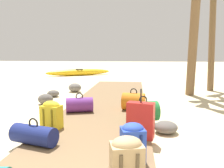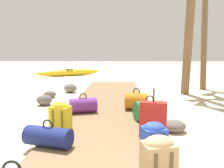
{
  "view_description": "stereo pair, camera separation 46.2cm",
  "coord_description": "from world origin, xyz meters",
  "px_view_note": "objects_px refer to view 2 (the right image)",
  "views": [
    {
      "loc": [
        0.7,
        -1.08,
        1.41
      ],
      "look_at": [
        0.06,
        5.21,
        0.55
      ],
      "focal_mm": 38.01,
      "sensor_mm": 36.0,
      "label": 1
    },
    {
      "loc": [
        0.24,
        -1.11,
        1.41
      ],
      "look_at": [
        0.06,
        5.21,
        0.55
      ],
      "focal_mm": 38.01,
      "sensor_mm": 36.0,
      "label": 2
    }
  ],
  "objects_px": {
    "duffel_bag_purple": "(83,105)",
    "kayak": "(69,72)",
    "backpack_tan": "(158,162)",
    "suitcase_red": "(153,120)",
    "backpack_yellow": "(60,115)",
    "duffel_bag_green": "(149,111)",
    "duffel_bag_navy": "(48,137)",
    "backpack_blue": "(154,140)",
    "duffel_bag_orange": "(136,101)"
  },
  "relations": [
    {
      "from": "kayak",
      "to": "duffel_bag_green",
      "type": "bearing_deg",
      "value": -69.24
    },
    {
      "from": "duffel_bag_green",
      "to": "kayak",
      "type": "xyz_separation_m",
      "value": [
        -3.55,
        9.35,
        -0.08
      ]
    },
    {
      "from": "backpack_tan",
      "to": "duffel_bag_navy",
      "type": "bearing_deg",
      "value": 143.45
    },
    {
      "from": "suitcase_red",
      "to": "kayak",
      "type": "xyz_separation_m",
      "value": [
        -3.48,
        10.28,
        -0.16
      ]
    },
    {
      "from": "backpack_yellow",
      "to": "duffel_bag_orange",
      "type": "height_order",
      "value": "duffel_bag_orange"
    },
    {
      "from": "backpack_yellow",
      "to": "duffel_bag_purple",
      "type": "height_order",
      "value": "backpack_yellow"
    },
    {
      "from": "suitcase_red",
      "to": "duffel_bag_navy",
      "type": "bearing_deg",
      "value": -164.87
    },
    {
      "from": "kayak",
      "to": "suitcase_red",
      "type": "bearing_deg",
      "value": -71.29
    },
    {
      "from": "suitcase_red",
      "to": "kayak",
      "type": "height_order",
      "value": "suitcase_red"
    },
    {
      "from": "duffel_bag_orange",
      "to": "kayak",
      "type": "xyz_separation_m",
      "value": [
        -3.35,
        8.49,
        -0.08
      ]
    },
    {
      "from": "duffel_bag_purple",
      "to": "kayak",
      "type": "xyz_separation_m",
      "value": [
        -2.16,
        8.8,
        -0.05
      ]
    },
    {
      "from": "backpack_blue",
      "to": "duffel_bag_navy",
      "type": "bearing_deg",
      "value": 164.77
    },
    {
      "from": "backpack_yellow",
      "to": "duffel_bag_purple",
      "type": "bearing_deg",
      "value": 79.72
    },
    {
      "from": "backpack_tan",
      "to": "duffel_bag_purple",
      "type": "xyz_separation_m",
      "value": [
        -1.16,
        2.92,
        -0.12
      ]
    },
    {
      "from": "backpack_yellow",
      "to": "backpack_blue",
      "type": "distance_m",
      "value": 1.81
    },
    {
      "from": "backpack_tan",
      "to": "kayak",
      "type": "distance_m",
      "value": 12.18
    },
    {
      "from": "duffel_bag_green",
      "to": "backpack_tan",
      "type": "relative_size",
      "value": 1.2
    },
    {
      "from": "duffel_bag_purple",
      "to": "duffel_bag_orange",
      "type": "xyz_separation_m",
      "value": [
        1.19,
        0.31,
        0.03
      ]
    },
    {
      "from": "backpack_blue",
      "to": "backpack_tan",
      "type": "height_order",
      "value": "backpack_tan"
    },
    {
      "from": "backpack_yellow",
      "to": "backpack_tan",
      "type": "bearing_deg",
      "value": -51.76
    },
    {
      "from": "duffel_bag_green",
      "to": "backpack_blue",
      "type": "bearing_deg",
      "value": -95.67
    },
    {
      "from": "duffel_bag_green",
      "to": "duffel_bag_orange",
      "type": "bearing_deg",
      "value": 102.47
    },
    {
      "from": "duffel_bag_navy",
      "to": "kayak",
      "type": "height_order",
      "value": "duffel_bag_navy"
    },
    {
      "from": "backpack_yellow",
      "to": "duffel_bag_purple",
      "type": "distance_m",
      "value": 1.19
    },
    {
      "from": "backpack_tan",
      "to": "duffel_bag_orange",
      "type": "height_order",
      "value": "backpack_tan"
    },
    {
      "from": "duffel_bag_green",
      "to": "duffel_bag_purple",
      "type": "height_order",
      "value": "duffel_bag_green"
    },
    {
      "from": "backpack_yellow",
      "to": "duffel_bag_navy",
      "type": "height_order",
      "value": "backpack_yellow"
    },
    {
      "from": "backpack_blue",
      "to": "duffel_bag_purple",
      "type": "distance_m",
      "value": 2.59
    },
    {
      "from": "duffel_bag_navy",
      "to": "kayak",
      "type": "distance_m",
      "value": 10.87
    },
    {
      "from": "duffel_bag_orange",
      "to": "backpack_blue",
      "type": "bearing_deg",
      "value": -89.57
    },
    {
      "from": "duffel_bag_navy",
      "to": "duffel_bag_orange",
      "type": "bearing_deg",
      "value": 57.57
    },
    {
      "from": "duffel_bag_green",
      "to": "kayak",
      "type": "height_order",
      "value": "duffel_bag_green"
    },
    {
      "from": "duffel_bag_green",
      "to": "duffel_bag_orange",
      "type": "relative_size",
      "value": 1.17
    },
    {
      "from": "backpack_blue",
      "to": "suitcase_red",
      "type": "bearing_deg",
      "value": 82.28
    },
    {
      "from": "duffel_bag_green",
      "to": "suitcase_red",
      "type": "distance_m",
      "value": 0.94
    },
    {
      "from": "backpack_yellow",
      "to": "backpack_tan",
      "type": "distance_m",
      "value": 2.22
    },
    {
      "from": "duffel_bag_purple",
      "to": "duffel_bag_orange",
      "type": "height_order",
      "value": "duffel_bag_orange"
    },
    {
      "from": "backpack_blue",
      "to": "backpack_tan",
      "type": "bearing_deg",
      "value": -94.34
    },
    {
      "from": "backpack_tan",
      "to": "duffel_bag_green",
      "type": "bearing_deg",
      "value": 84.69
    },
    {
      "from": "backpack_yellow",
      "to": "duffel_bag_navy",
      "type": "xyz_separation_m",
      "value": [
        -0.0,
        -0.73,
        -0.11
      ]
    },
    {
      "from": "duffel_bag_navy",
      "to": "kayak",
      "type": "bearing_deg",
      "value": 100.33
    },
    {
      "from": "duffel_bag_navy",
      "to": "suitcase_red",
      "type": "bearing_deg",
      "value": 15.13
    },
    {
      "from": "backpack_yellow",
      "to": "backpack_blue",
      "type": "xyz_separation_m",
      "value": [
        1.42,
        -1.11,
        -0.0
      ]
    },
    {
      "from": "backpack_blue",
      "to": "duffel_bag_orange",
      "type": "xyz_separation_m",
      "value": [
        -0.02,
        2.6,
        -0.06
      ]
    },
    {
      "from": "backpack_tan",
      "to": "duffel_bag_navy",
      "type": "height_order",
      "value": "backpack_tan"
    },
    {
      "from": "duffel_bag_orange",
      "to": "kayak",
      "type": "distance_m",
      "value": 9.13
    },
    {
      "from": "duffel_bag_purple",
      "to": "backpack_blue",
      "type": "bearing_deg",
      "value": -62.06
    },
    {
      "from": "backpack_tan",
      "to": "kayak",
      "type": "relative_size",
      "value": 0.15
    },
    {
      "from": "duffel_bag_green",
      "to": "duffel_bag_navy",
      "type": "height_order",
      "value": "duffel_bag_green"
    },
    {
      "from": "backpack_blue",
      "to": "kayak",
      "type": "bearing_deg",
      "value": 106.92
    }
  ]
}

